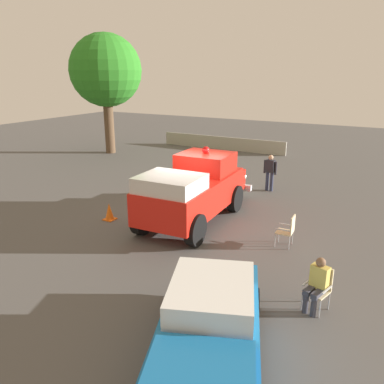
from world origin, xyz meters
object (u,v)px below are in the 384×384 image
(lawn_chair_near_truck, at_px, (319,285))
(spectator_standing, at_px, (270,170))
(vintage_fire_truck, at_px, (195,189))
(lawn_chair_by_car, at_px, (288,229))
(classic_hot_rod, at_px, (210,326))
(oak_tree_left, at_px, (106,71))
(spectator_seated, at_px, (317,283))
(traffic_cone, at_px, (109,212))

(lawn_chair_near_truck, relative_size, spectator_standing, 0.61)
(vintage_fire_truck, distance_m, lawn_chair_by_car, 3.74)
(lawn_chair_near_truck, xyz_separation_m, spectator_standing, (-3.89, 8.38, 0.37))
(vintage_fire_truck, bearing_deg, spectator_standing, 75.32)
(classic_hot_rod, distance_m, oak_tree_left, 21.00)
(classic_hot_rod, bearing_deg, spectator_seated, 61.68)
(vintage_fire_truck, xyz_separation_m, spectator_seated, (5.12, -3.67, -0.50))
(lawn_chair_by_car, distance_m, spectator_standing, 5.97)
(lawn_chair_by_car, relative_size, spectator_seated, 0.79)
(vintage_fire_truck, height_order, classic_hot_rod, vintage_fire_truck)
(lawn_chair_by_car, xyz_separation_m, traffic_cone, (-6.39, -0.92, -0.28))
(vintage_fire_truck, relative_size, spectator_standing, 3.60)
(lawn_chair_by_car, bearing_deg, traffic_cone, -171.82)
(classic_hot_rod, xyz_separation_m, spectator_standing, (-2.44, 11.13, 0.22))
(vintage_fire_truck, xyz_separation_m, lawn_chair_near_truck, (5.16, -3.54, -0.61))
(vintage_fire_truck, distance_m, lawn_chair_near_truck, 6.29)
(vintage_fire_truck, distance_m, spectator_seated, 6.32)
(lawn_chair_near_truck, relative_size, spectator_seated, 0.79)
(oak_tree_left, bearing_deg, spectator_seated, -36.40)
(lawn_chair_near_truck, bearing_deg, vintage_fire_truck, 145.53)
(vintage_fire_truck, xyz_separation_m, spectator_standing, (1.27, 4.84, -0.23))
(vintage_fire_truck, relative_size, lawn_chair_by_car, 5.91)
(vintage_fire_truck, distance_m, spectator_standing, 5.01)
(vintage_fire_truck, distance_m, traffic_cone, 3.28)
(lawn_chair_near_truck, distance_m, oak_tree_left, 20.37)
(classic_hot_rod, relative_size, lawn_chair_near_truck, 4.64)
(classic_hot_rod, distance_m, traffic_cone, 8.03)
(lawn_chair_near_truck, height_order, oak_tree_left, oak_tree_left)
(lawn_chair_by_car, bearing_deg, classic_hot_rod, -89.31)
(traffic_cone, bearing_deg, lawn_chair_by_car, 8.18)
(spectator_standing, bearing_deg, spectator_seated, -65.66)
(oak_tree_left, xyz_separation_m, traffic_cone, (8.12, -9.67, -4.97))
(oak_tree_left, bearing_deg, lawn_chair_near_truck, -36.04)
(oak_tree_left, bearing_deg, lawn_chair_by_car, -31.08)
(vintage_fire_truck, xyz_separation_m, classic_hot_rod, (3.71, -6.28, -0.45))
(spectator_seated, distance_m, traffic_cone, 8.16)
(vintage_fire_truck, bearing_deg, lawn_chair_near_truck, -34.47)
(vintage_fire_truck, xyz_separation_m, lawn_chair_by_car, (3.64, -0.62, -0.61))
(classic_hot_rod, xyz_separation_m, traffic_cone, (-6.46, 4.74, -0.44))
(vintage_fire_truck, distance_m, classic_hot_rod, 7.31)
(lawn_chair_near_truck, distance_m, lawn_chair_by_car, 3.29)
(lawn_chair_near_truck, relative_size, traffic_cone, 1.61)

